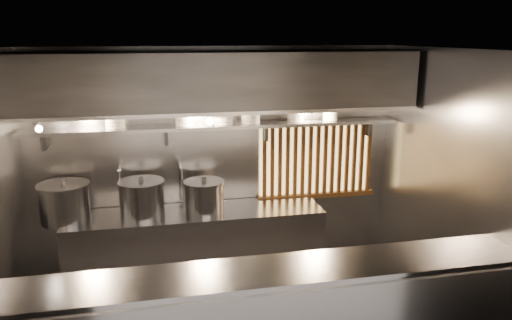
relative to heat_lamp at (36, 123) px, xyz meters
name	(u,v)px	position (x,y,z in m)	size (l,w,h in m)	color
ceiling	(236,50)	(1.90, -0.85, 0.73)	(4.50, 4.50, 0.00)	black
wall_back	(216,162)	(1.90, 0.65, -0.67)	(4.50, 4.50, 0.00)	gray
wall_right	(449,185)	(4.15, -0.85, -0.67)	(3.00, 3.00, 0.00)	gray
cooking_bench	(197,247)	(1.60, 0.28, -1.62)	(3.00, 0.70, 0.90)	#9D9DA2
bowl_shelf	(217,126)	(1.90, 0.47, -0.19)	(4.40, 0.34, 0.04)	#9D9DA2
exhaust_hood	(219,81)	(1.90, 0.25, 0.36)	(4.40, 0.81, 0.65)	#2D2D30
wood_screen	(317,159)	(3.20, 0.60, -0.69)	(1.56, 0.09, 1.04)	#F8C970
faucet_left	(120,177)	(0.75, 0.52, -0.76)	(0.04, 0.30, 0.50)	silver
faucet_right	(180,174)	(1.45, 0.52, -0.76)	(0.04, 0.30, 0.50)	silver
heat_lamp	(36,123)	(0.00, 0.00, 0.00)	(0.25, 0.35, 0.20)	#9D9DA2
pendant_bulb	(210,121)	(1.80, 0.35, -0.11)	(0.09, 0.09, 0.19)	#2D2D30
stock_pot_left	(65,202)	(0.15, 0.28, -0.95)	(0.67, 0.67, 0.47)	#9D9DA2
stock_pot_mid	(204,196)	(1.70, 0.25, -0.98)	(0.63, 0.63, 0.42)	#9D9DA2
stock_pot_right	(142,198)	(0.99, 0.27, -0.96)	(0.65, 0.65, 0.46)	#9D9DA2
bowl_stack_0	(115,122)	(0.74, 0.47, -0.10)	(0.23, 0.23, 0.13)	white
bowl_stack_1	(185,120)	(1.52, 0.47, -0.10)	(0.23, 0.23, 0.13)	white
bowl_stack_2	(224,120)	(1.98, 0.47, -0.12)	(0.24, 0.24, 0.09)	white
bowl_stack_3	(250,118)	(2.30, 0.47, -0.10)	(0.24, 0.24, 0.13)	white
bowl_stack_4	(296,115)	(2.86, 0.47, -0.08)	(0.22, 0.22, 0.17)	white
bowl_stack_5	(330,115)	(3.30, 0.47, -0.10)	(0.20, 0.20, 0.13)	white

